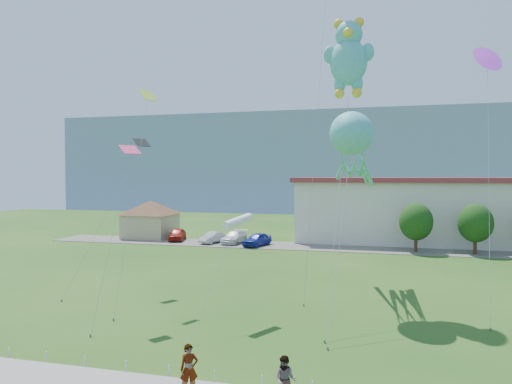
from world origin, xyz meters
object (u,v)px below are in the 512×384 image
at_px(parked_car_silver, 213,237).
at_px(teddy_bear_kite, 349,56).
at_px(pedestrian_right, 285,380).
at_px(pedestrian_left, 189,369).
at_px(parked_car_red, 177,234).
at_px(parked_car_white, 234,237).
at_px(parked_car_blue, 257,239).
at_px(octopus_kite, 352,148).
at_px(pavilion, 150,215).

relative_size(parked_car_silver, teddy_bear_kite, 0.21).
height_order(pedestrian_right, parked_car_silver, pedestrian_right).
xyz_separation_m(pedestrian_left, parked_car_red, (-17.58, 38.59, -0.21)).
relative_size(parked_car_red, parked_car_white, 0.88).
height_order(parked_car_blue, octopus_kite, octopus_kite).
distance_m(pedestrian_right, parked_car_blue, 37.92).
bearing_deg(pedestrian_left, teddy_bear_kite, 43.84).
relative_size(pedestrian_right, parked_car_red, 0.39).
bearing_deg(parked_car_silver, parked_car_red, -173.14).
distance_m(pedestrian_left, parked_car_white, 39.42).
height_order(pedestrian_left, parked_car_white, pedestrian_left).
distance_m(parked_car_white, octopus_kite, 29.01).
relative_size(parked_car_red, octopus_kite, 0.29).
height_order(parked_car_red, parked_car_silver, parked_car_red).
height_order(pedestrian_left, parked_car_blue, pedestrian_left).
bearing_deg(parked_car_silver, teddy_bear_kite, -32.80).
distance_m(parked_car_silver, parked_car_blue, 6.07).
relative_size(parked_car_white, octopus_kite, 0.33).
height_order(pedestrian_left, octopus_kite, octopus_kite).
bearing_deg(parked_car_blue, parked_car_white, 173.55).
height_order(parked_car_red, octopus_kite, octopus_kite).
distance_m(pavilion, parked_car_blue, 16.65).
height_order(parked_car_silver, parked_car_white, parked_car_white).
bearing_deg(octopus_kite, parked_car_white, 123.70).
bearing_deg(pedestrian_left, octopus_kite, 41.16).
xyz_separation_m(pavilion, parked_car_white, (12.69, -2.46, -2.22)).
xyz_separation_m(parked_car_red, parked_car_blue, (11.14, -1.93, -0.00)).
bearing_deg(parked_car_white, pedestrian_right, -66.23).
bearing_deg(pavilion, parked_car_silver, -16.64).
height_order(parked_car_silver, octopus_kite, octopus_kite).
relative_size(pavilion, parked_car_white, 1.79).
bearing_deg(parked_car_red, teddy_bear_kite, -58.00).
height_order(pavilion, parked_car_white, pavilion).
distance_m(parked_car_red, parked_car_silver, 5.24).
distance_m(pavilion, pedestrian_right, 48.29).
distance_m(pavilion, pedestrian_left, 46.48).
bearing_deg(pavilion, parked_car_white, -10.99).
bearing_deg(parked_car_blue, parked_car_red, -171.58).
bearing_deg(pedestrian_left, pedestrian_right, -27.59).
bearing_deg(parked_car_white, teddy_bear_kite, -50.89).
relative_size(pedestrian_left, pedestrian_right, 1.08).
xyz_separation_m(pavilion, pedestrian_right, (26.16, -40.54, -2.05)).
bearing_deg(pavilion, parked_car_blue, -14.01).
height_order(pedestrian_left, parked_car_silver, pedestrian_left).
bearing_deg(parked_car_silver, pedestrian_right, -49.61).
relative_size(pedestrian_left, parked_car_blue, 0.42).
distance_m(pedestrian_left, parked_car_blue, 37.22).
distance_m(pedestrian_right, teddy_bear_kite, 23.06).
height_order(parked_car_white, parked_car_blue, parked_car_blue).
bearing_deg(teddy_bear_kite, pedestrian_right, -94.72).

